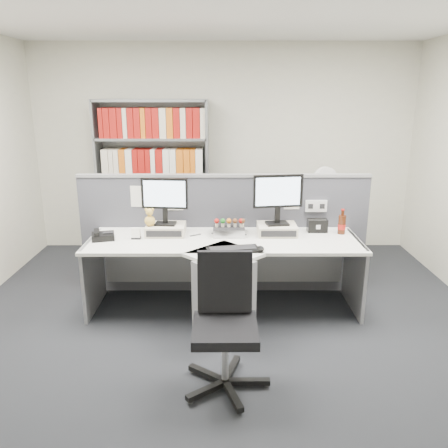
{
  "coord_description": "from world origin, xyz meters",
  "views": [
    {
      "loc": [
        -0.01,
        -3.27,
        2.05
      ],
      "look_at": [
        0.0,
        0.65,
        0.92
      ],
      "focal_mm": 35.99,
      "sensor_mm": 36.0,
      "label": 1
    }
  ],
  "objects_px": {
    "desktop_pc": "(229,230)",
    "desk_calendar": "(136,234)",
    "cola_bottle": "(342,225)",
    "desk_fan": "(324,183)",
    "monitor_right": "(278,195)",
    "shelving_unit": "(154,181)",
    "keyboard": "(233,249)",
    "office_chair": "(225,319)",
    "mouse": "(260,249)",
    "speaker": "(317,225)",
    "monitor_left": "(165,197)",
    "desk_phone": "(103,236)",
    "filing_cabinet": "(321,238)",
    "desk": "(224,274)"
  },
  "relations": [
    {
      "from": "desktop_pc",
      "to": "desk_calendar",
      "type": "relative_size",
      "value": 2.86
    },
    {
      "from": "cola_bottle",
      "to": "desk_fan",
      "type": "bearing_deg",
      "value": 88.18
    },
    {
      "from": "monitor_right",
      "to": "shelving_unit",
      "type": "relative_size",
      "value": 0.25
    },
    {
      "from": "keyboard",
      "to": "desk_fan",
      "type": "relative_size",
      "value": 0.91
    },
    {
      "from": "office_chair",
      "to": "shelving_unit",
      "type": "bearing_deg",
      "value": 107.77
    },
    {
      "from": "monitor_right",
      "to": "mouse",
      "type": "relative_size",
      "value": 4.38
    },
    {
      "from": "desktop_pc",
      "to": "speaker",
      "type": "xyz_separation_m",
      "value": [
        0.89,
        0.08,
        0.02
      ]
    },
    {
      "from": "desktop_pc",
      "to": "cola_bottle",
      "type": "xyz_separation_m",
      "value": [
        1.12,
        0.02,
        0.05
      ]
    },
    {
      "from": "monitor_left",
      "to": "keyboard",
      "type": "relative_size",
      "value": 0.95
    },
    {
      "from": "desk_phone",
      "to": "monitor_right",
      "type": "bearing_deg",
      "value": 5.44
    },
    {
      "from": "desk_calendar",
      "to": "desk_fan",
      "type": "height_order",
      "value": "desk_fan"
    },
    {
      "from": "cola_bottle",
      "to": "desk_fan",
      "type": "xyz_separation_m",
      "value": [
        0.03,
        1.0,
        0.22
      ]
    },
    {
      "from": "monitor_left",
      "to": "speaker",
      "type": "bearing_deg",
      "value": 3.05
    },
    {
      "from": "desk_phone",
      "to": "speaker",
      "type": "distance_m",
      "value": 2.11
    },
    {
      "from": "keyboard",
      "to": "shelving_unit",
      "type": "relative_size",
      "value": 0.24
    },
    {
      "from": "desk_calendar",
      "to": "shelving_unit",
      "type": "height_order",
      "value": "shelving_unit"
    },
    {
      "from": "desk_fan",
      "to": "filing_cabinet",
      "type": "bearing_deg",
      "value": 90.0
    },
    {
      "from": "keyboard",
      "to": "cola_bottle",
      "type": "relative_size",
      "value": 1.92
    },
    {
      "from": "desktop_pc",
      "to": "cola_bottle",
      "type": "height_order",
      "value": "cola_bottle"
    },
    {
      "from": "monitor_right",
      "to": "desktop_pc",
      "type": "bearing_deg",
      "value": -179.53
    },
    {
      "from": "speaker",
      "to": "shelving_unit",
      "type": "relative_size",
      "value": 0.1
    },
    {
      "from": "cola_bottle",
      "to": "shelving_unit",
      "type": "height_order",
      "value": "shelving_unit"
    },
    {
      "from": "desktop_pc",
      "to": "office_chair",
      "type": "xyz_separation_m",
      "value": [
        -0.04,
        -1.35,
        -0.25
      ]
    },
    {
      "from": "desktop_pc",
      "to": "shelving_unit",
      "type": "bearing_deg",
      "value": 122.86
    },
    {
      "from": "filing_cabinet",
      "to": "office_chair",
      "type": "height_order",
      "value": "office_chair"
    },
    {
      "from": "monitor_right",
      "to": "cola_bottle",
      "type": "relative_size",
      "value": 1.96
    },
    {
      "from": "filing_cabinet",
      "to": "monitor_left",
      "type": "bearing_deg",
      "value": -150.21
    },
    {
      "from": "cola_bottle",
      "to": "monitor_left",
      "type": "bearing_deg",
      "value": -179.57
    },
    {
      "from": "desk_fan",
      "to": "desk_calendar",
      "type": "bearing_deg",
      "value": -150.4
    },
    {
      "from": "desk",
      "to": "speaker",
      "type": "xyz_separation_m",
      "value": [
        0.94,
        0.46,
        0.33
      ]
    },
    {
      "from": "desk_phone",
      "to": "shelving_unit",
      "type": "height_order",
      "value": "shelving_unit"
    },
    {
      "from": "desk",
      "to": "desk_fan",
      "type": "distance_m",
      "value": 1.93
    },
    {
      "from": "desk",
      "to": "desktop_pc",
      "type": "relative_size",
      "value": 8.42
    },
    {
      "from": "keyboard",
      "to": "cola_bottle",
      "type": "xyz_separation_m",
      "value": [
        1.09,
        0.51,
        0.08
      ]
    },
    {
      "from": "mouse",
      "to": "desk",
      "type": "bearing_deg",
      "value": 160.23
    },
    {
      "from": "desk_calendar",
      "to": "filing_cabinet",
      "type": "relative_size",
      "value": 0.15
    },
    {
      "from": "mouse",
      "to": "cola_bottle",
      "type": "relative_size",
      "value": 0.45
    },
    {
      "from": "desk",
      "to": "desk_phone",
      "type": "height_order",
      "value": "desk_phone"
    },
    {
      "from": "monitor_right",
      "to": "filing_cabinet",
      "type": "relative_size",
      "value": 0.71
    },
    {
      "from": "desk_fan",
      "to": "mouse",
      "type": "bearing_deg",
      "value": -120.16
    },
    {
      "from": "monitor_left",
      "to": "cola_bottle",
      "type": "relative_size",
      "value": 1.83
    },
    {
      "from": "desk",
      "to": "desktop_pc",
      "type": "xyz_separation_m",
      "value": [
        0.05,
        0.38,
        0.3
      ]
    },
    {
      "from": "cola_bottle",
      "to": "office_chair",
      "type": "relative_size",
      "value": 0.26
    },
    {
      "from": "filing_cabinet",
      "to": "monitor_right",
      "type": "bearing_deg",
      "value": -123.62
    },
    {
      "from": "desk_phone",
      "to": "desk_calendar",
      "type": "bearing_deg",
      "value": 2.73
    },
    {
      "from": "desktop_pc",
      "to": "office_chair",
      "type": "bearing_deg",
      "value": -91.86
    },
    {
      "from": "mouse",
      "to": "shelving_unit",
      "type": "xyz_separation_m",
      "value": [
        -1.22,
        1.96,
        0.23
      ]
    },
    {
      "from": "desk",
      "to": "speaker",
      "type": "bearing_deg",
      "value": 26.29
    },
    {
      "from": "desktop_pc",
      "to": "filing_cabinet",
      "type": "xyz_separation_m",
      "value": [
        1.15,
        1.02,
        -0.41
      ]
    },
    {
      "from": "mouse",
      "to": "speaker",
      "type": "bearing_deg",
      "value": 43.08
    }
  ]
}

